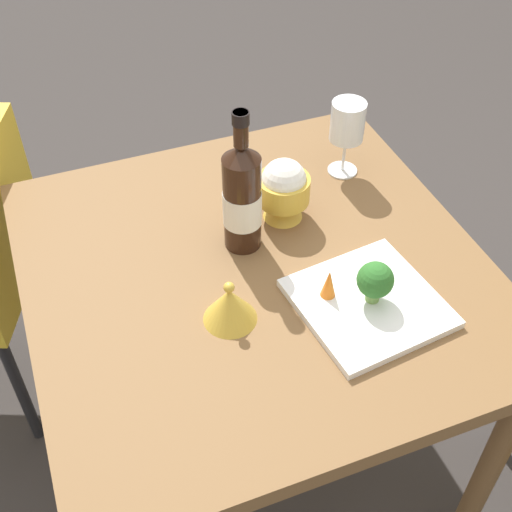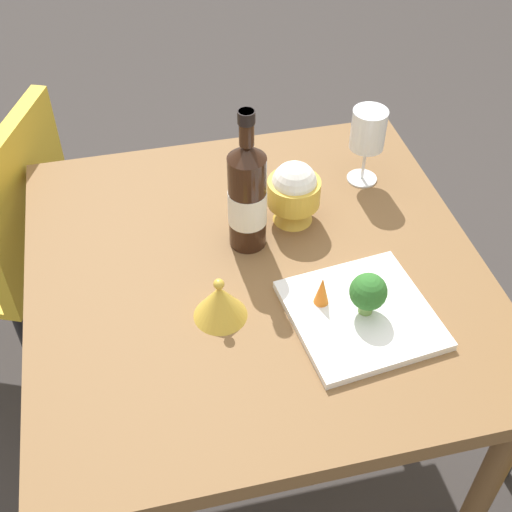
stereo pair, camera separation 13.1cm
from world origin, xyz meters
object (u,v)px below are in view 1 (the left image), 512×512
at_px(broccoli_floret, 375,281).
at_px(rice_bowl_lid, 230,305).
at_px(wine_glass, 347,123).
at_px(wine_bottle, 241,197).
at_px(carrot_garnish_left, 329,283).
at_px(rice_bowl, 284,189).
at_px(serving_plate, 368,303).

bearing_deg(broccoli_floret, rice_bowl_lid, 166.13).
relative_size(wine_glass, rice_bowl_lid, 1.79).
height_order(wine_bottle, wine_glass, wine_bottle).
xyz_separation_m(wine_bottle, wine_glass, (0.30, 0.15, 0.01)).
bearing_deg(wine_bottle, carrot_garnish_left, -65.52).
distance_m(wine_glass, rice_bowl, 0.22).
bearing_deg(serving_plate, rice_bowl, 99.50).
distance_m(rice_bowl_lid, carrot_garnish_left, 0.19).
bearing_deg(wine_bottle, rice_bowl_lid, -116.42).
relative_size(wine_bottle, serving_plate, 1.12).
xyz_separation_m(wine_bottle, serving_plate, (0.16, -0.25, -0.11)).
height_order(rice_bowl, broccoli_floret, rice_bowl).
bearing_deg(serving_plate, wine_bottle, 122.84).
bearing_deg(broccoli_floret, rice_bowl, 100.81).
height_order(wine_glass, rice_bowl, wine_glass).
xyz_separation_m(serving_plate, carrot_garnish_left, (-0.07, 0.04, 0.04)).
distance_m(rice_bowl_lid, broccoli_floret, 0.27).
distance_m(broccoli_floret, carrot_garnish_left, 0.08).
relative_size(broccoli_floret, carrot_garnish_left, 1.38).
distance_m(wine_glass, broccoli_floret, 0.42).
relative_size(wine_glass, serving_plate, 0.65).
relative_size(rice_bowl, carrot_garnish_left, 2.29).
height_order(wine_bottle, serving_plate, wine_bottle).
relative_size(wine_bottle, carrot_garnish_left, 4.99).
relative_size(rice_bowl_lid, broccoli_floret, 1.17).
bearing_deg(rice_bowl_lid, wine_glass, 40.10).
relative_size(rice_bowl_lid, carrot_garnish_left, 1.61).
xyz_separation_m(rice_bowl, serving_plate, (0.05, -0.29, -0.07)).
distance_m(wine_bottle, rice_bowl, 0.13).
height_order(rice_bowl_lid, carrot_garnish_left, rice_bowl_lid).
xyz_separation_m(wine_glass, rice_bowl_lid, (-0.39, -0.33, -0.09)).
bearing_deg(wine_glass, broccoli_floret, -108.82).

